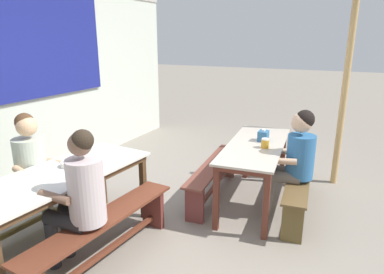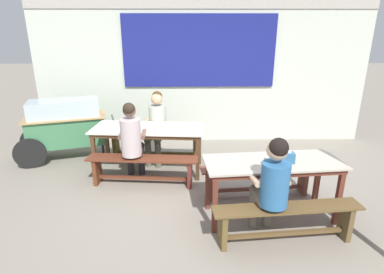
{
  "view_description": "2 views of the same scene",
  "coord_description": "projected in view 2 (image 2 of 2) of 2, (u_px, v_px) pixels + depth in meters",
  "views": [
    {
      "loc": [
        -3.1,
        -1.5,
        2.01
      ],
      "look_at": [
        0.17,
        0.07,
        0.94
      ],
      "focal_mm": 31.85,
      "sensor_mm": 36.0,
      "label": 1
    },
    {
      "loc": [
        -0.3,
        -3.95,
        2.28
      ],
      "look_at": [
        -0.23,
        0.45,
        0.77
      ],
      "focal_mm": 28.69,
      "sensor_mm": 36.0,
      "label": 2
    }
  ],
  "objects": [
    {
      "name": "person_center_facing",
      "position": [
        157.0,
        123.0,
        5.53
      ],
      "size": [
        0.47,
        0.6,
        1.28
      ],
      "color": "#5F6350",
      "rests_on": "ground_plane"
    },
    {
      "name": "bench_far_back",
      "position": [
        155.0,
        143.0,
        5.75
      ],
      "size": [
        1.77,
        0.45,
        0.46
      ],
      "color": "brown",
      "rests_on": "ground_plane"
    },
    {
      "name": "food_cart",
      "position": [
        65.0,
        124.0,
        5.69
      ],
      "size": [
        1.88,
        1.15,
        1.11
      ],
      "color": "#417F54",
      "rests_on": "ground_plane"
    },
    {
      "name": "bench_near_back",
      "position": [
        257.0,
        177.0,
        4.42
      ],
      "size": [
        1.66,
        0.4,
        0.46
      ],
      "color": "brown",
      "rests_on": "ground_plane"
    },
    {
      "name": "person_near_front",
      "position": [
        272.0,
        182.0,
        3.33
      ],
      "size": [
        0.45,
        0.54,
        1.27
      ],
      "color": "#6A645A",
      "rests_on": "ground_plane"
    },
    {
      "name": "ground_plane",
      "position": [
        208.0,
        196.0,
        4.48
      ],
      "size": [
        40.0,
        40.0,
        0.0
      ],
      "primitive_type": "plane",
      "color": "gray"
    },
    {
      "name": "tissue_box",
      "position": [
        288.0,
        157.0,
        3.71
      ],
      "size": [
        0.15,
        0.11,
        0.15
      ],
      "color": "#2C608C",
      "rests_on": "dining_table_near"
    },
    {
      "name": "dining_table_far",
      "position": [
        148.0,
        132.0,
        5.12
      ],
      "size": [
        1.9,
        0.9,
        0.78
      ],
      "color": "silver",
      "rests_on": "ground_plane"
    },
    {
      "name": "condiment_jar",
      "position": [
        268.0,
        161.0,
        3.62
      ],
      "size": [
        0.09,
        0.09,
        0.11
      ],
      "color": "gold",
      "rests_on": "dining_table_near"
    },
    {
      "name": "bench_far_front",
      "position": [
        143.0,
        166.0,
        4.75
      ],
      "size": [
        1.73,
        0.44,
        0.46
      ],
      "color": "brown",
      "rests_on": "ground_plane"
    },
    {
      "name": "backdrop_wall",
      "position": [
        201.0,
        70.0,
        6.4
      ],
      "size": [
        6.92,
        0.23,
        2.91
      ],
      "color": "silver",
      "rests_on": "ground_plane"
    },
    {
      "name": "bench_near_front",
      "position": [
        286.0,
        219.0,
        3.43
      ],
      "size": [
        1.69,
        0.4,
        0.46
      ],
      "color": "brown",
      "rests_on": "ground_plane"
    },
    {
      "name": "person_left_back_turned",
      "position": [
        132.0,
        139.0,
        4.69
      ],
      "size": [
        0.42,
        0.57,
        1.31
      ],
      "color": "#2A282C",
      "rests_on": "ground_plane"
    },
    {
      "name": "soup_bowl",
      "position": [
        159.0,
        125.0,
        5.13
      ],
      "size": [
        0.18,
        0.18,
        0.05
      ],
      "primitive_type": "cylinder",
      "color": "silver",
      "rests_on": "dining_table_far"
    },
    {
      "name": "dining_table_near",
      "position": [
        273.0,
        167.0,
        3.8
      ],
      "size": [
        1.74,
        0.8,
        0.78
      ],
      "color": "#BDB09E",
      "rests_on": "ground_plane"
    }
  ]
}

